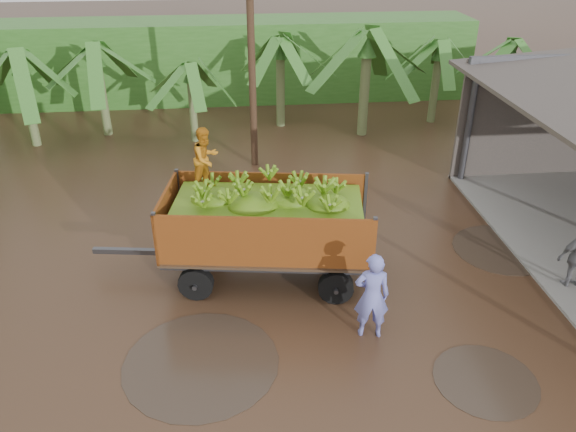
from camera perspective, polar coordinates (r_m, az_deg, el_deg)
The scene contains 6 objects.
ground at distance 13.57m, azimuth 4.62°, elevation -7.53°, with size 100.00×100.00×0.00m, color black.
hedge_north at distance 27.45m, azimuth -5.43°, elevation 15.54°, with size 22.00×3.00×3.60m, color #2D661E.
banana_trailer at distance 13.29m, azimuth -2.13°, elevation -0.74°, with size 6.89×3.04×3.75m.
man_blue at distance 11.80m, azimuth 8.51°, elevation -8.01°, with size 0.73×0.48×2.01m, color #7377D1.
utility_pole at distance 18.98m, azimuth -3.73°, elevation 16.01°, with size 1.20×0.24×7.58m.
banana_plants at distance 18.64m, azimuth -13.58°, elevation 8.67°, with size 24.40×20.99×4.22m.
Camera 1 is at (-2.17, -10.74, 8.00)m, focal length 35.00 mm.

